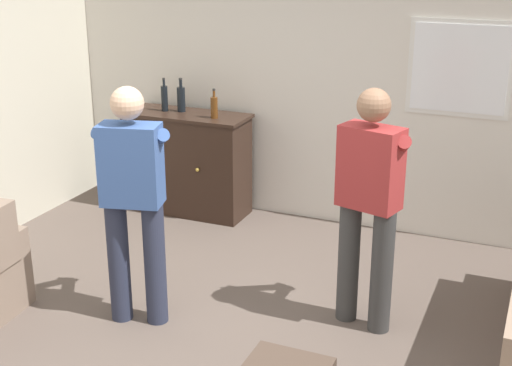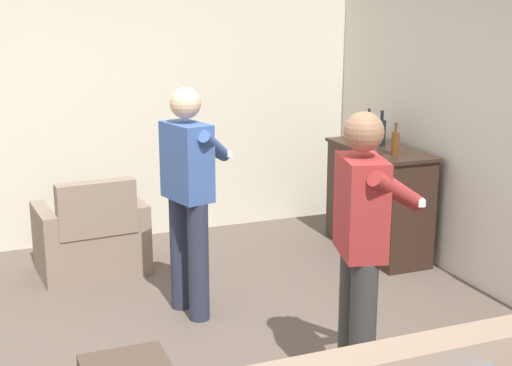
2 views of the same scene
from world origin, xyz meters
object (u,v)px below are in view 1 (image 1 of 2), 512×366
at_px(bottle_spirits_clear, 164,98).
at_px(person_standing_right, 370,198).
at_px(bottle_liquor_amber, 181,99).
at_px(person_standing_left, 133,195).
at_px(sideboard_cabinet, 187,163).
at_px(bottle_wine_green, 214,107).

bearing_deg(bottle_spirits_clear, person_standing_right, -30.99).
relative_size(bottle_liquor_amber, person_standing_left, 0.19).
relative_size(bottle_liquor_amber, bottle_spirits_clear, 1.01).
height_order(person_standing_left, person_standing_right, same).
relative_size(sideboard_cabinet, person_standing_right, 0.73).
height_order(bottle_spirits_clear, person_standing_right, person_standing_right).
height_order(sideboard_cabinet, bottle_spirits_clear, bottle_spirits_clear).
height_order(bottle_spirits_clear, person_standing_left, person_standing_left).
bearing_deg(person_standing_right, bottle_wine_green, 143.14).
bearing_deg(bottle_liquor_amber, bottle_wine_green, -15.06).
bearing_deg(person_standing_left, bottle_liquor_amber, 110.10).
bearing_deg(bottle_liquor_amber, sideboard_cabinet, -36.52).
bearing_deg(bottle_liquor_amber, person_standing_left, -69.90).
relative_size(bottle_wine_green, bottle_spirits_clear, 0.86).
bearing_deg(person_standing_left, bottle_wine_green, 100.08).
xyz_separation_m(sideboard_cabinet, bottle_wine_green, (0.33, -0.06, 0.60)).
distance_m(bottle_wine_green, person_standing_left, 1.97).
bearing_deg(bottle_wine_green, person_standing_left, -79.92).
bearing_deg(sideboard_cabinet, bottle_spirits_clear, 178.05).
xyz_separation_m(sideboard_cabinet, bottle_spirits_clear, (-0.23, 0.01, 0.62)).
relative_size(bottle_spirits_clear, person_standing_right, 0.19).
bearing_deg(sideboard_cabinet, bottle_liquor_amber, 143.48).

